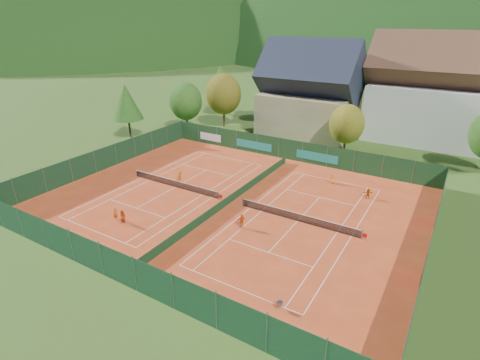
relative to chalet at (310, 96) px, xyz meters
name	(u,v)px	position (x,y,z in m)	size (l,w,h in m)	color
ground	(231,203)	(3.00, -30.00, -6.64)	(600.00, 600.00, 0.00)	#305119
clay_pad	(231,203)	(3.00, -30.00, -6.62)	(40.00, 32.00, 0.01)	#BC3E1B
court_markings_left	(175,187)	(-5.00, -30.00, -6.61)	(11.03, 23.83, 0.00)	white
court_markings_right	(297,221)	(11.00, -30.00, -6.61)	(11.03, 23.83, 0.00)	white
tennis_net_left	(176,184)	(-4.85, -30.00, -6.12)	(13.30, 0.10, 1.02)	#59595B
tennis_net_right	(299,217)	(11.15, -30.00, -6.12)	(13.30, 0.10, 1.02)	#59595B
court_divider	(231,199)	(3.00, -30.00, -6.12)	(0.03, 28.80, 1.00)	#13361B
fence_north	(288,150)	(2.54, -14.01, -5.16)	(40.00, 0.10, 3.00)	#153A1C
fence_south	(118,267)	(3.00, -46.00, -5.12)	(40.00, 0.04, 3.00)	#153A21
fence_west	(106,158)	(-17.00, -30.00, -5.12)	(0.04, 32.00, 3.00)	#13341C
fence_east	(431,242)	(23.00, -29.95, -5.14)	(0.09, 32.00, 3.00)	#12321E
chalet	(310,96)	(0.00, 0.00, 0.00)	(16.20, 12.00, 16.00)	tan
hotel_block_a	(437,97)	(19.00, 6.00, 0.76)	(21.60, 11.00, 17.25)	silver
tree_west_front	(186,101)	(-19.00, -10.00, -1.23)	(5.72, 5.72, 8.69)	#4A2F1A
tree_west_mid	(224,94)	(-15.00, -4.00, -0.56)	(6.44, 6.44, 9.78)	#4D2F1B
tree_west_back	(221,82)	(-21.00, 4.00, 0.11)	(5.60, 5.60, 10.00)	#442C18
tree_center	(347,124)	(9.00, -8.00, -1.91)	(5.01, 5.01, 7.60)	#472C19
tree_west_side	(126,102)	(-25.00, -18.00, -0.56)	(5.04, 5.04, 9.00)	#49321A
mountain_backdrop	(477,122)	(31.54, 203.48, -46.26)	(820.00, 530.00, 242.00)	black
ball_hopper	(280,303)	(14.85, -42.24, -6.07)	(0.34, 0.34, 0.80)	slate
loose_ball_0	(125,215)	(-4.87, -38.12, -6.59)	(0.07, 0.07, 0.07)	#CCD833
loose_ball_1	(254,253)	(9.96, -37.25, -6.59)	(0.07, 0.07, 0.07)	#CCD833
player_left_near	(115,214)	(-5.00, -39.20, -5.98)	(0.47, 0.31, 1.29)	#D75113
player_left_mid	(123,217)	(-3.64, -39.49, -5.86)	(0.74, 0.58, 1.53)	#E94C14
player_left_far	(180,177)	(-5.31, -28.59, -5.84)	(1.01, 0.58, 1.56)	orange
player_right_near	(242,221)	(6.81, -34.03, -5.85)	(0.90, 0.38, 1.54)	#D04812
player_right_far_a	(331,179)	(10.83, -19.08, -5.99)	(0.62, 0.40, 1.27)	orange
player_right_far_b	(368,193)	(15.76, -21.09, -5.98)	(1.20, 0.38, 1.29)	#CF5F12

